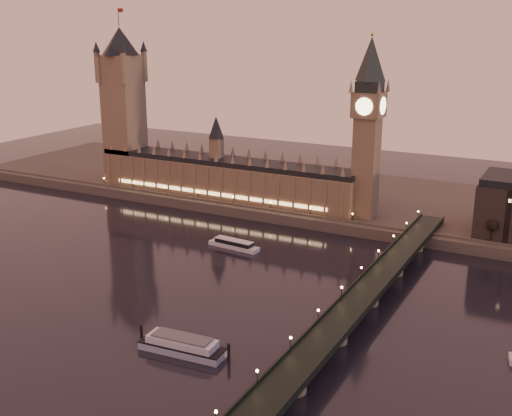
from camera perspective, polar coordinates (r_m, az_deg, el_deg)
The scene contains 9 objects.
ground at distance 303.17m, azimuth -7.95°, elevation -6.35°, with size 700.00×700.00×0.00m, color black.
far_embankment at distance 428.39m, azimuth 8.37°, elevation 0.85°, with size 560.00×130.00×6.00m, color #423D35.
palace_of_westminster at distance 413.99m, azimuth -2.80°, elevation 3.13°, with size 180.00×26.62×52.00m.
victoria_tower at distance 452.19m, azimuth -11.74°, elevation 9.61°, with size 31.68×31.68×118.00m.
big_ben at distance 367.51m, azimuth 9.94°, elevation 7.93°, with size 17.68×17.68×104.00m.
westminster_bridge at distance 261.65m, azimuth 8.72°, elevation -8.88°, with size 13.20×260.00×15.30m.
bare_tree_0 at distance 350.93m, azimuth 20.37°, elevation -1.42°, with size 6.12×6.12×12.45m.
cruise_boat_a at distance 340.64m, azimuth -1.98°, elevation -3.24°, with size 29.46×8.65×4.65m.
moored_barge at distance 239.30m, azimuth -6.57°, elevation -12.02°, with size 37.51×11.52×6.89m.
Camera 1 is at (166.98, -224.81, 116.16)m, focal length 45.00 mm.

